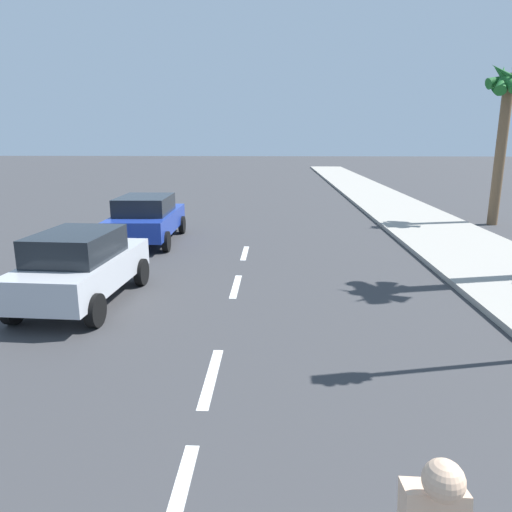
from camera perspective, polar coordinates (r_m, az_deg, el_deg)
ground_plane at (r=16.62m, az=-0.88°, el=2.11°), size 160.00×160.00×0.00m
sidewalk_strip at (r=19.49m, az=20.26°, el=3.22°), size 3.60×80.00×0.14m
lane_stripe_2 at (r=5.18m, az=-9.54°, el=-27.43°), size 0.16×1.80×0.01m
lane_stripe_3 at (r=7.22m, az=-5.40°, el=-14.26°), size 0.16×1.80×0.01m
lane_stripe_4 at (r=11.27m, az=-2.44°, el=-3.65°), size 0.16×1.80×0.01m
lane_stripe_5 at (r=14.50m, az=-1.35°, el=0.36°), size 0.16×1.80×0.01m
parked_car_silver at (r=10.58m, az=-20.27°, el=-1.03°), size 1.96×3.92×1.57m
parked_car_blue at (r=16.34m, az=-13.01°, el=4.54°), size 2.10×4.39×1.57m
palm_tree_far at (r=21.42m, az=27.91°, el=16.19°), size 1.74×1.86×6.44m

